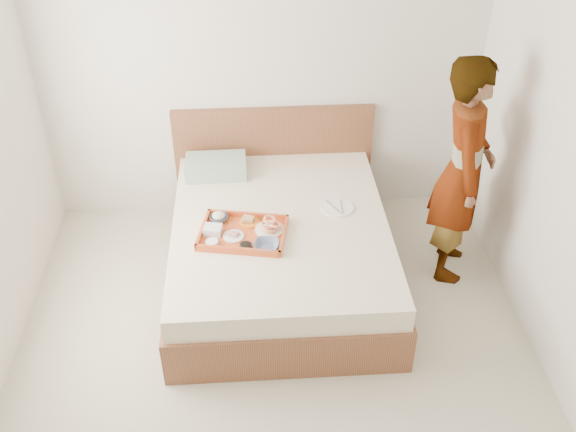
{
  "coord_description": "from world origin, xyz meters",
  "views": [
    {
      "loc": [
        -0.12,
        -2.83,
        3.35
      ],
      "look_at": [
        0.13,
        0.9,
        0.65
      ],
      "focal_mm": 41.19,
      "sensor_mm": 36.0,
      "label": 1
    }
  ],
  "objects_px": {
    "bed": "(280,250)",
    "person": "(463,171)",
    "tray": "(243,233)",
    "dinner_plate": "(337,208)"
  },
  "relations": [
    {
      "from": "bed",
      "to": "dinner_plate",
      "type": "distance_m",
      "value": 0.53
    },
    {
      "from": "tray",
      "to": "dinner_plate",
      "type": "bearing_deg",
      "value": 33.25
    },
    {
      "from": "bed",
      "to": "person",
      "type": "relative_size",
      "value": 1.16
    },
    {
      "from": "bed",
      "to": "dinner_plate",
      "type": "bearing_deg",
      "value": 17.81
    },
    {
      "from": "dinner_plate",
      "to": "person",
      "type": "distance_m",
      "value": 0.94
    },
    {
      "from": "bed",
      "to": "person",
      "type": "bearing_deg",
      "value": 2.61
    },
    {
      "from": "tray",
      "to": "dinner_plate",
      "type": "relative_size",
      "value": 2.44
    },
    {
      "from": "tray",
      "to": "bed",
      "type": "bearing_deg",
      "value": 39.86
    },
    {
      "from": "tray",
      "to": "person",
      "type": "distance_m",
      "value": 1.62
    },
    {
      "from": "bed",
      "to": "dinner_plate",
      "type": "relative_size",
      "value": 8.23
    }
  ]
}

